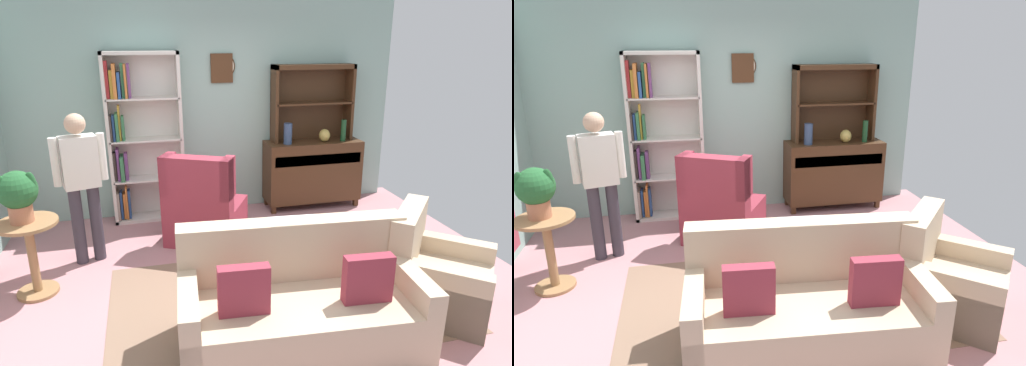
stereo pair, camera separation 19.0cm
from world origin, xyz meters
TOP-DOWN VIEW (x-y plane):
  - ground_plane at (0.00, 0.00)m, footprint 5.40×4.60m
  - wall_back at (0.00, 2.13)m, footprint 5.00×0.09m
  - area_rug at (0.20, -0.30)m, footprint 3.00×1.80m
  - bookshelf at (-0.94, 1.95)m, footprint 0.90×0.30m
  - sideboard at (1.33, 1.86)m, footprint 1.30×0.45m
  - sideboard_hutch at (1.33, 1.97)m, footprint 1.10×0.26m
  - vase_tall at (0.94, 1.78)m, footprint 0.11×0.11m
  - vase_round at (1.46, 1.79)m, footprint 0.15×0.15m
  - bottle_wine at (1.72, 1.77)m, footprint 0.07×0.07m
  - couch_floral at (0.16, -0.90)m, footprint 1.86×0.99m
  - armchair_floral at (1.44, -0.75)m, footprint 1.08×1.08m
  - wingback_chair at (-0.28, 1.09)m, footprint 1.06×1.07m
  - plant_stand at (-1.94, 0.35)m, footprint 0.52×0.52m
  - potted_plant_large at (-1.97, 0.35)m, footprint 0.33×0.33m
  - person_reading at (-1.52, 0.90)m, footprint 0.52×0.29m
  - coffee_table at (0.19, 0.03)m, footprint 0.80×0.50m
  - book_stack at (0.08, 0.12)m, footprint 0.22×0.15m

SIDE VIEW (x-z plane):
  - ground_plane at x=0.00m, z-range -0.02..0.00m
  - area_rug at x=0.20m, z-range 0.00..0.01m
  - armchair_floral at x=1.44m, z-range -0.15..0.73m
  - couch_floral at x=0.16m, z-range -0.14..0.76m
  - coffee_table at x=0.19m, z-range 0.14..0.56m
  - wingback_chair at x=-0.28m, z-range -0.14..0.91m
  - plant_stand at x=-1.94m, z-range 0.08..0.80m
  - book_stack at x=0.08m, z-range 0.42..0.47m
  - sideboard at x=1.33m, z-range 0.05..0.97m
  - person_reading at x=-1.52m, z-range 0.13..1.69m
  - potted_plant_large at x=-1.97m, z-range 0.75..1.21m
  - vase_round at x=1.46m, z-range 0.92..1.09m
  - vase_tall at x=0.94m, z-range 0.92..1.19m
  - bookshelf at x=-0.94m, z-range 0.01..2.11m
  - bottle_wine at x=1.72m, z-range 0.92..1.21m
  - wall_back at x=0.00m, z-range 0.00..2.80m
  - sideboard_hutch at x=1.33m, z-range 1.06..2.06m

